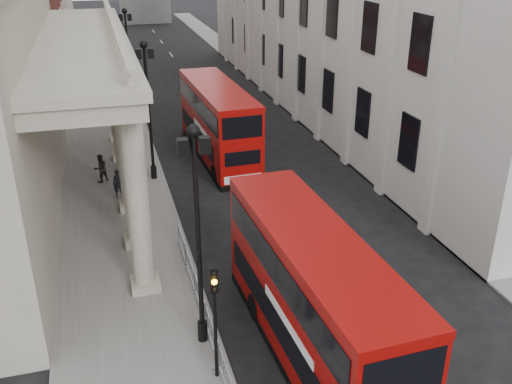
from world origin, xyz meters
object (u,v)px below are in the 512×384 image
Objects in this scene: traffic_light at (214,303)px; bus_near at (313,295)px; pedestrian_b at (100,168)px; pedestrian_c at (126,152)px; lamp_post_mid at (148,102)px; pedestrian_a at (118,184)px; lamp_post_south at (198,225)px; lamp_post_north at (128,52)px; bus_far at (218,121)px.

bus_near reaches higher than traffic_light.
pedestrian_c is at bearing -152.17° from pedestrian_b.
lamp_post_mid is 5.02× the size of pedestrian_a.
pedestrian_b is (-3.13, 0.29, -3.92)m from lamp_post_mid.
pedestrian_b is at bearing 100.88° from lamp_post_south.
bus_near is (3.60, -17.68, -2.38)m from lamp_post_mid.
lamp_post_mid reaches higher than pedestrian_a.
lamp_post_south is at bearing -65.76° from pedestrian_c.
bus_near is at bearing -83.89° from lamp_post_north.
pedestrian_a is at bearing 108.30° from bus_near.
bus_far is (4.67, 18.71, -2.34)m from lamp_post_south.
lamp_post_mid is at bearing 147.53° from pedestrian_b.
pedestrian_c is at bearing 118.03° from lamp_post_mid.
pedestrian_b is (-6.74, 17.97, -1.54)m from bus_near.
lamp_post_south is 32.00m from lamp_post_north.
lamp_post_mid is at bearing -152.15° from bus_far.
bus_far is at bearing 75.98° from lamp_post_south.
pedestrian_a is at bearing 99.24° from lamp_post_south.
bus_far is at bearing 170.10° from pedestrian_b.
traffic_light reaches higher than pedestrian_a.
pedestrian_b is at bearing -101.27° from lamp_post_north.
bus_near reaches higher than pedestrian_b.
pedestrian_a is at bearing 98.43° from traffic_light.
lamp_post_south is 0.73× the size of bus_near.
bus_far is 8.32m from pedestrian_b.
bus_near is 19.25m from pedestrian_b.
pedestrian_b is (-3.13, -15.71, -3.92)m from lamp_post_north.
bus_near is at bearing -95.30° from bus_far.
traffic_light is 0.37× the size of bus_far.
pedestrian_b is 1.00× the size of pedestrian_c.
lamp_post_north is (0.00, 16.00, 0.00)m from lamp_post_mid.
bus_far is 6.55× the size of pedestrian_c.
bus_near is 16.51m from pedestrian_a.
bus_near is (3.60, -1.68, -2.38)m from lamp_post_south.
lamp_post_north is (0.00, 32.00, 0.00)m from lamp_post_south.
traffic_light is 20.89m from pedestrian_c.
lamp_post_south is 19.43m from bus_far.
bus_far is (4.67, -13.29, -2.34)m from lamp_post_north.
traffic_light is 2.46× the size of pedestrian_b.
bus_near is at bearing 83.41° from pedestrian_b.
bus_far is at bearing 19.92° from pedestrian_c.
pedestrian_a is at bearing -79.10° from pedestrian_c.
lamp_post_north is at bearing 90.22° from pedestrian_a.
pedestrian_a is 2.75m from pedestrian_b.
bus_near is (3.50, 0.34, -0.57)m from traffic_light.
lamp_post_south is at bearing 152.58° from bus_near.
pedestrian_b is at bearing 174.67° from lamp_post_mid.
lamp_post_south is 4.76× the size of pedestrian_b.
lamp_post_mid is 4.97m from pedestrian_c.
pedestrian_c is at bearing 88.23° from pedestrian_a.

